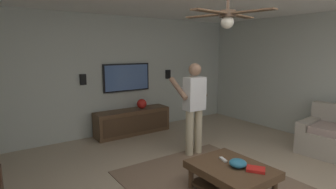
{
  "coord_description": "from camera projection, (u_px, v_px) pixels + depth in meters",
  "views": [
    {
      "loc": [
        -2.05,
        2.34,
        1.87
      ],
      "look_at": [
        1.23,
        0.06,
        1.19
      ],
      "focal_mm": 28.46,
      "sensor_mm": 36.0,
      "label": 1
    }
  ],
  "objects": [
    {
      "name": "wall_back_tv",
      "position": [
        112.0,
        76.0,
        5.9
      ],
      "size": [
        0.1,
        6.72,
        2.6
      ],
      "primitive_type": "cube",
      "color": "#B2B7AD",
      "rests_on": "ground"
    },
    {
      "name": "area_rug",
      "position": [
        219.0,
        188.0,
        3.63
      ],
      "size": [
        2.64,
        2.13,
        0.01
      ],
      "primitive_type": "cube",
      "color": "#7A604C",
      "rests_on": "ground"
    },
    {
      "name": "coffee_table",
      "position": [
        231.0,
        173.0,
        3.42
      ],
      "size": [
        1.0,
        0.8,
        0.4
      ],
      "color": "#513823",
      "rests_on": "ground"
    },
    {
      "name": "media_console",
      "position": [
        133.0,
        122.0,
        5.97
      ],
      "size": [
        0.45,
        1.7,
        0.55
      ],
      "rotation": [
        0.0,
        0.0,
        3.14
      ],
      "color": "#513823",
      "rests_on": "ground"
    },
    {
      "name": "tv",
      "position": [
        127.0,
        77.0,
        6.01
      ],
      "size": [
        0.05,
        1.11,
        0.63
      ],
      "rotation": [
        0.0,
        0.0,
        3.14
      ],
      "color": "black"
    },
    {
      "name": "person_standing",
      "position": [
        194.0,
        103.0,
        4.69
      ],
      "size": [
        0.54,
        0.54,
        1.64
      ],
      "rotation": [
        0.0,
        0.0,
        -0.02
      ],
      "color": "#C6B793",
      "rests_on": "ground"
    },
    {
      "name": "bowl",
      "position": [
        238.0,
        163.0,
        3.37
      ],
      "size": [
        0.22,
        0.22,
        0.1
      ],
      "primitive_type": "ellipsoid",
      "color": "teal",
      "rests_on": "coffee_table"
    },
    {
      "name": "remote_white",
      "position": [
        223.0,
        159.0,
        3.57
      ],
      "size": [
        0.16,
        0.09,
        0.02
      ],
      "primitive_type": "cube",
      "rotation": [
        0.0,
        0.0,
        5.97
      ],
      "color": "white",
      "rests_on": "coffee_table"
    },
    {
      "name": "book",
      "position": [
        256.0,
        169.0,
        3.26
      ],
      "size": [
        0.27,
        0.26,
        0.04
      ],
      "primitive_type": "cube",
      "rotation": [
        0.0,
        0.0,
        3.74
      ],
      "color": "red",
      "rests_on": "coffee_table"
    },
    {
      "name": "vase_round",
      "position": [
        142.0,
        104.0,
        6.02
      ],
      "size": [
        0.22,
        0.22,
        0.22
      ],
      "primitive_type": "sphere",
      "color": "red",
      "rests_on": "media_console"
    },
    {
      "name": "wall_speaker_left",
      "position": [
        168.0,
        74.0,
        6.66
      ],
      "size": [
        0.06,
        0.12,
        0.22
      ],
      "primitive_type": "cube",
      "color": "black"
    },
    {
      "name": "wall_speaker_right",
      "position": [
        83.0,
        79.0,
        5.46
      ],
      "size": [
        0.06,
        0.12,
        0.22
      ],
      "primitive_type": "cube",
      "color": "black"
    },
    {
      "name": "ceiling_fan",
      "position": [
        227.0,
        16.0,
        3.27
      ],
      "size": [
        1.2,
        1.2,
        0.46
      ],
      "color": "#4C3828"
    }
  ]
}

